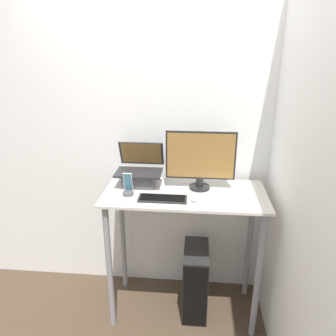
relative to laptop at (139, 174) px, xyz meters
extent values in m
plane|color=#473828|center=(0.35, -0.37, -1.13)|extent=(12.00, 12.00, 0.00)
cube|color=white|center=(0.35, 0.25, 0.17)|extent=(6.00, 0.05, 2.60)
cube|color=white|center=(1.01, -0.37, 0.17)|extent=(0.05, 6.00, 2.60)
cube|color=beige|center=(0.35, -0.10, -0.10)|extent=(1.16, 0.54, 0.02)
cylinder|color=gray|center=(-0.18, -0.32, -0.62)|extent=(0.04, 0.04, 1.02)
cylinder|color=gray|center=(0.87, -0.32, -0.62)|extent=(0.04, 0.04, 1.02)
cylinder|color=gray|center=(-0.18, 0.11, -0.62)|extent=(0.04, 0.04, 1.02)
cylinder|color=gray|center=(0.87, 0.11, -0.62)|extent=(0.04, 0.04, 1.02)
cube|color=#4C4C51|center=(0.00, -0.02, -0.04)|extent=(0.24, 0.14, 0.10)
cube|color=#262628|center=(0.00, -0.02, 0.02)|extent=(0.34, 0.21, 0.02)
cube|color=#262628|center=(0.00, 0.12, 0.12)|extent=(0.34, 0.09, 0.20)
cube|color=olive|center=(0.00, 0.11, 0.12)|extent=(0.30, 0.07, 0.17)
cylinder|color=black|center=(0.45, -0.03, -0.08)|extent=(0.15, 0.15, 0.02)
cylinder|color=black|center=(0.45, -0.03, -0.03)|extent=(0.05, 0.05, 0.07)
cube|color=black|center=(0.45, -0.02, 0.17)|extent=(0.49, 0.01, 0.35)
cube|color=olive|center=(0.45, -0.03, 0.17)|extent=(0.47, 0.01, 0.33)
cube|color=black|center=(0.20, -0.24, -0.08)|extent=(0.33, 0.12, 0.01)
cube|color=black|center=(0.20, -0.24, -0.07)|extent=(0.30, 0.10, 0.00)
ellipsoid|color=white|center=(0.41, -0.24, -0.07)|extent=(0.04, 0.07, 0.03)
cylinder|color=#4C4C51|center=(-0.05, -0.19, -0.08)|extent=(0.08, 0.08, 0.02)
cube|color=silver|center=(-0.05, -0.17, 0.00)|extent=(0.06, 0.04, 0.14)
cube|color=#336072|center=(-0.05, -0.18, 0.01)|extent=(0.05, 0.03, 0.13)
cube|color=black|center=(0.44, -0.10, -0.85)|extent=(0.19, 0.37, 0.56)
cube|color=black|center=(0.44, -0.29, -0.85)|extent=(0.18, 0.01, 0.54)
camera|label=1|loc=(0.42, -2.23, 0.89)|focal=35.00mm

